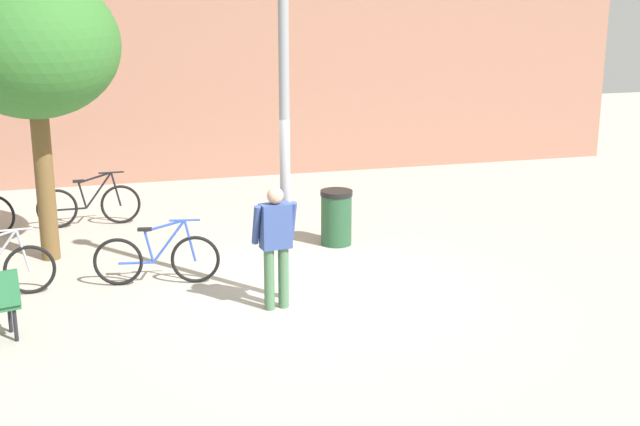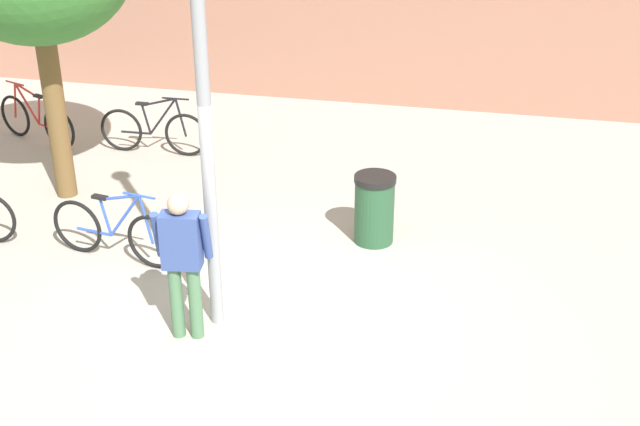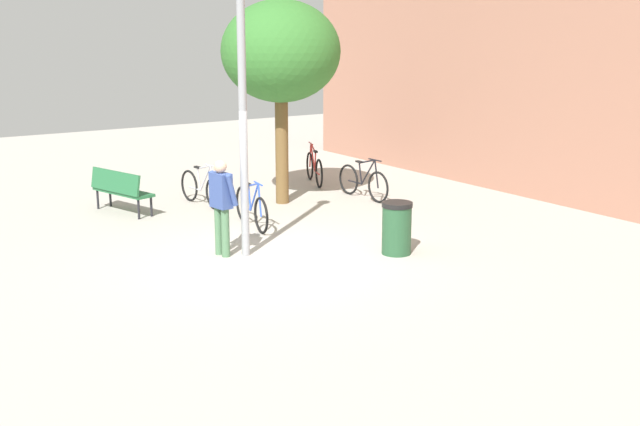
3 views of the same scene
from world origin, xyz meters
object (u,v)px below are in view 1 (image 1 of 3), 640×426
object	(u,v)px
bicycle_blue	(157,259)
person_by_lamppost	(276,239)
plaza_tree	(33,47)
trash_bin	(336,217)
bicycle_black	(90,205)
lamppost	(284,91)

from	to	relation	value
bicycle_blue	person_by_lamppost	bearing A→B (deg)	-43.34
plaza_tree	trash_bin	size ratio (longest dim) A/B	4.81
bicycle_black	lamppost	bearing A→B (deg)	-59.86
bicycle_blue	trash_bin	world-z (taller)	bicycle_blue
lamppost	bicycle_black	world-z (taller)	lamppost
plaza_tree	bicycle_black	world-z (taller)	plaza_tree
person_by_lamppost	trash_bin	xyz separation A→B (m)	(1.58, 2.57, -0.50)
lamppost	trash_bin	xyz separation A→B (m)	(1.37, 2.23, -2.40)
lamppost	trash_bin	size ratio (longest dim) A/B	5.47
bicycle_blue	plaza_tree	bearing A→B (deg)	133.46
person_by_lamppost	trash_bin	size ratio (longest dim) A/B	1.82
person_by_lamppost	plaza_tree	bearing A→B (deg)	134.97
plaza_tree	bicycle_black	distance (m)	3.47
lamppost	bicycle_blue	bearing A→B (deg)	148.11
plaza_tree	bicycle_blue	world-z (taller)	plaza_tree
person_by_lamppost	plaza_tree	size ratio (longest dim) A/B	0.38
bicycle_black	trash_bin	bearing A→B (deg)	-29.27
lamppost	bicycle_black	size ratio (longest dim) A/B	2.77
plaza_tree	trash_bin	xyz separation A→B (m)	(4.57, -0.43, -2.84)
plaza_tree	bicycle_black	bearing A→B (deg)	70.52
plaza_tree	bicycle_blue	bearing A→B (deg)	-46.54
lamppost	bicycle_blue	xyz separation A→B (m)	(-1.66, 1.04, -2.48)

